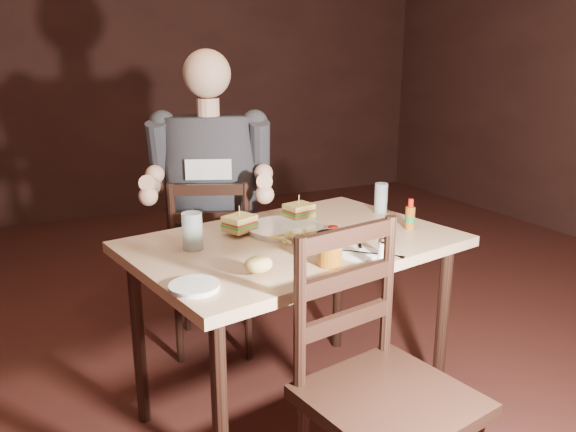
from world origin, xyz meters
name	(u,v)px	position (x,y,z in m)	size (l,w,h in m)	color
room_shell	(341,70)	(0.00, 0.00, 1.40)	(7.00, 7.00, 7.00)	black
main_table	(294,259)	(-0.22, -0.03, 0.69)	(1.34, 1.01, 0.77)	tan
chair_far	(214,263)	(-0.30, 0.67, 0.45)	(0.42, 0.46, 0.90)	black
chair_near	(390,399)	(-0.25, -0.72, 0.48)	(0.44, 0.49, 0.96)	black
diner	(210,162)	(-0.32, 0.63, 0.98)	(0.59, 0.46, 1.02)	#303136
dinner_plate	(285,229)	(-0.20, 0.07, 0.78)	(0.30, 0.30, 0.02)	white
sandwich_left	(240,218)	(-0.38, 0.11, 0.84)	(0.11, 0.09, 0.10)	tan
sandwich_right	(299,207)	(-0.09, 0.17, 0.84)	(0.11, 0.09, 0.10)	tan
fries_pile	(293,236)	(-0.25, -0.09, 0.81)	(0.23, 0.16, 0.04)	#E5D56B
ketchup_dollop	(333,227)	(-0.04, -0.03, 0.79)	(0.04, 0.04, 0.01)	maroon
glass_left	(192,231)	(-0.60, 0.03, 0.84)	(0.07, 0.07, 0.14)	silver
glass_right	(381,198)	(0.31, 0.14, 0.84)	(0.06, 0.06, 0.13)	silver
hot_sauce	(410,214)	(0.27, -0.13, 0.83)	(0.04, 0.04, 0.13)	#86490F
salt_shaker	(383,249)	(-0.03, -0.36, 0.80)	(0.04, 0.04, 0.06)	white
syrup_dispenser	(330,249)	(-0.24, -0.34, 0.83)	(0.09, 0.09, 0.11)	#86490F
napkin	(357,253)	(-0.09, -0.28, 0.77)	(0.16, 0.15, 0.00)	white
knife	(373,254)	(-0.05, -0.33, 0.78)	(0.01, 0.22, 0.01)	silver
fork	(359,242)	(-0.02, -0.19, 0.78)	(0.01, 0.16, 0.00)	silver
side_plate	(195,288)	(-0.71, -0.33, 0.78)	(0.15, 0.15, 0.01)	white
bread_roll	(258,264)	(-0.49, -0.32, 0.81)	(0.09, 0.08, 0.06)	#D7B662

